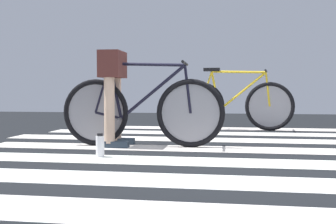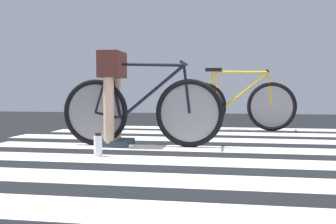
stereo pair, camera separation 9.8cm
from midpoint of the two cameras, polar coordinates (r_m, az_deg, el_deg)
ground at (r=3.80m, az=6.67°, el=-6.25°), size 18.00×14.00×0.02m
crosswalk_markings at (r=3.53m, az=6.95°, el=-6.76°), size 5.40×6.50×0.00m
bicycle_1_of_2 at (r=4.44m, az=-4.17°, el=0.24°), size 1.74×0.52×0.93m
cyclist_1_of_2 at (r=4.51m, az=-8.07°, el=3.67°), size 0.32×0.41×1.01m
bicycle_2_of_2 at (r=6.35m, az=8.58°, el=1.05°), size 1.73×0.52×0.93m
water_bottle at (r=3.81m, az=-9.93°, el=-4.55°), size 0.08×0.08×0.21m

